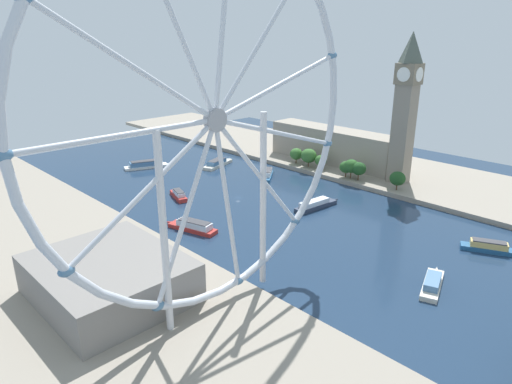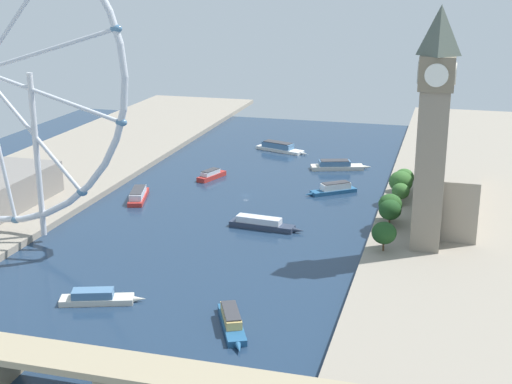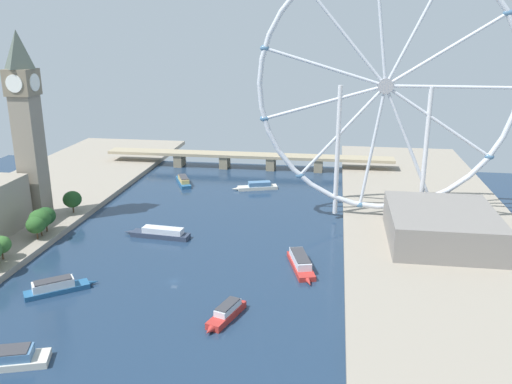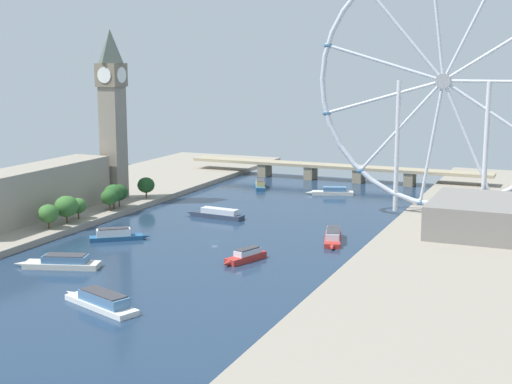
% 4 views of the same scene
% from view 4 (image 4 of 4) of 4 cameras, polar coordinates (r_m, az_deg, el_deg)
% --- Properties ---
extents(ground_plane, '(397.23, 397.23, 0.00)m').
position_cam_4_polar(ground_plane, '(340.57, -3.22, -3.78)').
color(ground_plane, '#1E334C').
extents(riverbank_left, '(90.00, 520.00, 3.00)m').
position_cam_4_polar(riverbank_left, '(402.53, -17.89, -1.85)').
color(riverbank_left, gray).
rests_on(riverbank_left, ground_plane).
extents(riverbank_right, '(90.00, 520.00, 3.00)m').
position_cam_4_polar(riverbank_right, '(308.66, 16.14, -5.37)').
color(riverbank_right, gray).
rests_on(riverbank_right, ground_plane).
extents(clock_tower, '(14.11, 14.11, 95.13)m').
position_cam_4_polar(clock_tower, '(427.72, -10.95, 6.05)').
color(clock_tower, gray).
rests_on(clock_tower, riverbank_left).
extents(parliament_block, '(22.00, 105.43, 25.63)m').
position_cam_4_polar(parliament_block, '(389.36, -16.86, -0.05)').
color(parliament_block, gray).
rests_on(parliament_block, riverbank_left).
extents(tree_row_embankment, '(12.46, 94.97, 13.59)m').
position_cam_4_polar(tree_row_embankment, '(392.44, -12.03, -0.50)').
color(tree_row_embankment, '#513823').
rests_on(tree_row_embankment, riverbank_left).
extents(ferris_wheel, '(130.31, 3.20, 132.80)m').
position_cam_4_polar(ferris_wheel, '(386.46, 14.18, 8.19)').
color(ferris_wheel, silver).
rests_on(ferris_wheel, riverbank_right).
extents(riverside_hall, '(48.07, 56.16, 15.29)m').
position_cam_4_polar(riverside_hall, '(357.69, 17.18, -1.79)').
color(riverside_hall, gray).
rests_on(riverside_hall, riverbank_right).
extents(river_bridge, '(209.23, 14.00, 10.76)m').
position_cam_4_polar(river_bridge, '(508.56, 6.05, 1.79)').
color(river_bridge, tan).
rests_on(river_bridge, ground_plane).
extents(tour_boat_0, '(36.71, 18.56, 5.67)m').
position_cam_4_polar(tour_boat_0, '(256.29, -11.74, -8.18)').
color(tour_boat_0, white).
rests_on(tour_boat_0, ground_plane).
extents(tour_boat_1, '(34.63, 9.20, 5.19)m').
position_cam_4_polar(tour_boat_1, '(388.61, -3.00, -1.68)').
color(tour_boat_1, '#2D384C').
rests_on(tour_boat_1, ground_plane).
extents(tour_boat_2, '(14.31, 31.98, 5.57)m').
position_cam_4_polar(tour_boat_2, '(340.46, 5.92, -3.41)').
color(tour_boat_2, '#B22D28').
rests_on(tour_boat_2, ground_plane).
extents(tour_boat_3, '(29.15, 14.24, 4.88)m').
position_cam_4_polar(tour_boat_3, '(456.45, 5.90, 0.04)').
color(tour_boat_3, beige).
rests_on(tour_boat_3, ground_plane).
extents(tour_boat_4, '(16.96, 30.27, 5.44)m').
position_cam_4_polar(tour_boat_4, '(477.78, 0.32, 0.58)').
color(tour_boat_4, '#235684').
rests_on(tour_boat_4, ground_plane).
extents(tour_boat_5, '(35.06, 17.18, 5.45)m').
position_cam_4_polar(tour_boat_5, '(307.03, -14.65, -5.24)').
color(tour_boat_5, beige).
rests_on(tour_boat_5, ground_plane).
extents(tour_boat_6, '(11.46, 23.70, 5.28)m').
position_cam_4_polar(tour_boat_6, '(306.67, -0.82, -4.93)').
color(tour_boat_6, '#B22D28').
rests_on(tour_boat_6, ground_plane).
extents(tour_boat_7, '(25.00, 20.39, 5.71)m').
position_cam_4_polar(tour_boat_7, '(347.45, -10.71, -3.26)').
color(tour_boat_7, '#235684').
rests_on(tour_boat_7, ground_plane).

